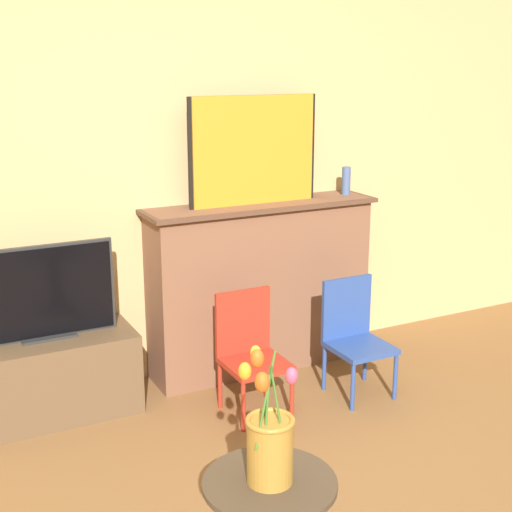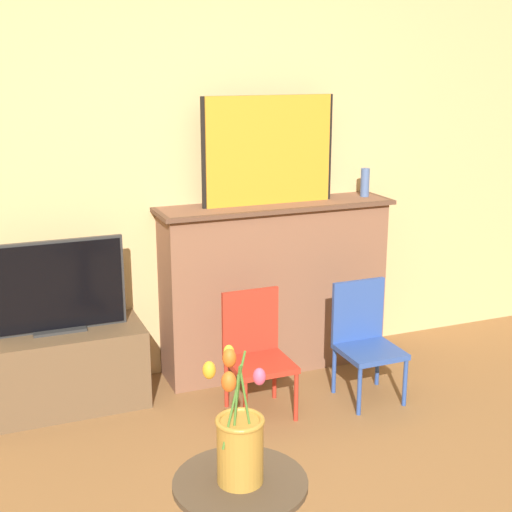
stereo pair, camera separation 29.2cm
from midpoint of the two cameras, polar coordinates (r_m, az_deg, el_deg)
wall_back at (r=4.11m, az=-4.10°, el=8.62°), size 8.00×0.06×2.70m
fireplace_mantel at (r=4.30m, az=3.44°, el=-2.32°), size 1.42×0.36×1.02m
painting at (r=4.11m, az=3.09°, el=8.42°), size 0.80×0.03×0.62m
mantel_candle at (r=4.45m, az=10.59°, el=5.80°), size 0.05×0.05×0.17m
tv_stand at (r=4.00m, az=-13.21°, el=-8.82°), size 0.88×0.41×0.44m
tv_monitor at (r=3.84m, az=-13.63°, el=-2.52°), size 0.72×0.12×0.50m
chair_red at (r=3.82m, az=2.22°, el=-7.42°), size 0.32×0.32×0.65m
chair_blue at (r=4.04m, az=10.76°, el=-6.36°), size 0.32×0.32×0.65m
vase_tulips at (r=2.42m, az=2.22°, el=-14.66°), size 0.23×0.21×0.48m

